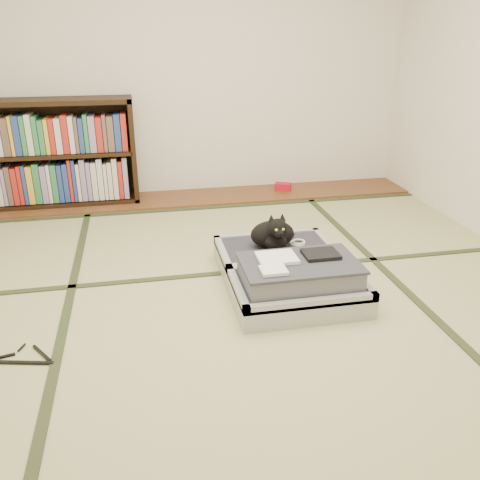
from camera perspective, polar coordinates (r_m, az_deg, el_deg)
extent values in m
plane|color=tan|center=(2.98, 0.40, -7.08)|extent=(4.50, 4.50, 0.00)
cube|color=brown|center=(4.79, -4.54, 4.81)|extent=(4.00, 0.50, 0.02)
cube|color=#B70E25|center=(4.97, 4.84, 5.98)|extent=(0.17, 0.14, 0.07)
plane|color=silver|center=(4.82, -5.41, 19.32)|extent=(4.00, 0.00, 4.00)
cube|color=#2D381E|center=(2.97, -19.08, -8.55)|extent=(0.05, 4.50, 0.01)
cube|color=#2D381E|center=(3.31, 17.67, -4.96)|extent=(0.05, 4.50, 0.01)
cube|color=#2D381E|center=(3.33, -1.02, -3.65)|extent=(4.00, 0.05, 0.01)
cube|color=#2D381E|center=(4.51, -4.06, 3.58)|extent=(4.00, 0.05, 0.01)
cube|color=black|center=(4.71, -11.88, 9.87)|extent=(0.04, 0.33, 0.92)
cube|color=black|center=(4.88, -19.68, 4.09)|extent=(1.44, 0.33, 0.04)
cube|color=black|center=(4.69, -21.13, 14.30)|extent=(1.44, 0.33, 0.04)
cube|color=black|center=(4.77, -20.38, 9.07)|extent=(1.38, 0.33, 0.03)
cube|color=black|center=(4.92, -20.15, 9.51)|extent=(1.44, 0.02, 0.92)
cube|color=gray|center=(4.80, -20.06, 6.50)|extent=(1.29, 0.23, 0.39)
cube|color=gray|center=(4.71, -20.73, 11.25)|extent=(1.29, 0.23, 0.35)
cube|color=#9D9EA2|center=(2.96, 6.56, -6.07)|extent=(0.75, 0.50, 0.13)
cube|color=#313039|center=(2.94, 6.59, -5.49)|extent=(0.67, 0.42, 0.10)
cube|color=#9D9EA2|center=(2.73, 8.09, -7.05)|extent=(0.75, 0.04, 0.05)
cube|color=#9D9EA2|center=(3.12, 5.34, -2.96)|extent=(0.75, 0.04, 0.05)
cube|color=#9D9EA2|center=(2.84, -0.25, -5.57)|extent=(0.04, 0.50, 0.05)
cube|color=#9D9EA2|center=(3.04, 13.01, -4.16)|extent=(0.04, 0.50, 0.05)
cube|color=#9D9EA2|center=(3.38, 4.00, -2.08)|extent=(0.75, 0.50, 0.13)
cube|color=#313039|center=(3.37, 4.02, -1.56)|extent=(0.67, 0.42, 0.10)
cube|color=#9D9EA2|center=(3.15, 5.13, -2.65)|extent=(0.75, 0.04, 0.05)
cube|color=#9D9EA2|center=(3.56, 3.06, 0.47)|extent=(0.75, 0.04, 0.05)
cube|color=#9D9EA2|center=(3.28, -1.96, -1.50)|extent=(0.04, 0.50, 0.05)
cube|color=#9D9EA2|center=(3.46, 9.71, -0.51)|extent=(0.04, 0.50, 0.05)
cylinder|color=black|center=(3.13, 5.24, -2.72)|extent=(0.68, 0.02, 0.02)
cube|color=gray|center=(2.90, 6.67, -3.91)|extent=(0.64, 0.39, 0.13)
cube|color=#3C3C44|center=(2.87, 6.74, -2.57)|extent=(0.66, 0.41, 0.02)
cube|color=white|center=(2.87, 4.16, -2.00)|extent=(0.22, 0.18, 0.02)
cube|color=black|center=(2.94, 9.05, -1.56)|extent=(0.20, 0.16, 0.02)
cube|color=white|center=(2.72, 3.78, -3.41)|extent=(0.14, 0.12, 0.02)
cube|color=white|center=(2.70, 3.61, -8.85)|extent=(0.06, 0.01, 0.04)
cube|color=white|center=(2.73, 6.07, -8.79)|extent=(0.05, 0.01, 0.04)
cube|color=orange|center=(2.84, 12.89, -7.65)|extent=(0.05, 0.01, 0.04)
cube|color=#197F33|center=(2.81, 11.61, -7.49)|extent=(0.04, 0.01, 0.03)
ellipsoid|color=black|center=(3.33, 3.66, 0.66)|extent=(0.29, 0.19, 0.18)
ellipsoid|color=black|center=(3.26, 4.03, -0.22)|extent=(0.14, 0.10, 0.10)
ellipsoid|color=black|center=(3.19, 4.23, 1.39)|extent=(0.12, 0.11, 0.12)
sphere|color=black|center=(3.15, 4.46, 0.73)|extent=(0.06, 0.06, 0.06)
cone|color=black|center=(3.18, 3.54, 2.48)|extent=(0.04, 0.05, 0.06)
cone|color=black|center=(3.20, 4.79, 2.57)|extent=(0.04, 0.05, 0.06)
sphere|color=#A5BF33|center=(3.14, 4.10, 1.13)|extent=(0.02, 0.02, 0.02)
sphere|color=#A5BF33|center=(3.15, 4.87, 1.19)|extent=(0.02, 0.02, 0.02)
cylinder|color=black|center=(3.46, 4.85, 0.33)|extent=(0.18, 0.11, 0.03)
torus|color=white|center=(3.42, 6.50, -0.35)|extent=(0.10, 0.10, 0.01)
torus|color=white|center=(3.41, 6.61, -0.19)|extent=(0.09, 0.09, 0.01)
cube|color=black|center=(2.71, -23.79, -12.46)|extent=(0.35, 0.10, 0.01)
cube|color=black|center=(2.73, -21.36, -11.76)|extent=(0.11, 0.16, 0.01)
cylinder|color=black|center=(2.81, -23.32, -11.03)|extent=(0.03, 0.06, 0.01)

